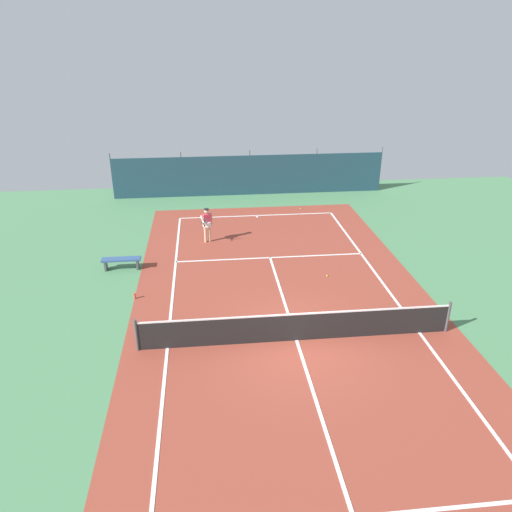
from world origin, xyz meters
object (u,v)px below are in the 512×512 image
tennis_player (207,223)px  water_bottle (135,296)px  tennis_ball_midcourt (301,208)px  tennis_ball_near_player (327,276)px  courtside_bench (121,261)px  tennis_net (297,327)px

tennis_player → water_bottle: 5.96m
tennis_ball_midcourt → water_bottle: 12.40m
tennis_ball_near_player → water_bottle: bearing=-172.3°
courtside_bench → water_bottle: (0.82, -2.63, -0.25)m
tennis_ball_near_player → tennis_ball_midcourt: size_ratio=1.00×
tennis_ball_midcourt → courtside_bench: 11.19m
tennis_ball_near_player → tennis_ball_midcourt: same height
tennis_player → courtside_bench: 4.47m
water_bottle → tennis_net: bearing=-31.2°
tennis_ball_midcourt → water_bottle: bearing=-130.6°
tennis_player → water_bottle: tennis_player is taller
tennis_ball_near_player → water_bottle: (-7.55, -1.02, 0.09)m
tennis_net → tennis_player: 8.94m
tennis_net → water_bottle: size_ratio=42.17×
tennis_ball_midcourt → tennis_net: bearing=-101.4°
tennis_net → courtside_bench: bearing=136.7°
tennis_net → tennis_ball_near_player: tennis_net is taller
courtside_bench → water_bottle: bearing=-72.7°
tennis_player → water_bottle: (-2.79, -5.19, -0.84)m
tennis_ball_midcourt → water_bottle: (-8.06, -9.42, 0.09)m
tennis_net → tennis_player: tennis_player is taller
tennis_player → courtside_bench: (-3.61, -2.57, -0.59)m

